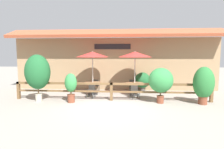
# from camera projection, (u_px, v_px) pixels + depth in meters

# --- Properties ---
(ground_plane) EXTENTS (60.00, 60.00, 0.00)m
(ground_plane) POSITION_uv_depth(u_px,v_px,m) (110.00, 106.00, 8.26)
(ground_plane) COLOR gray
(building_facade) EXTENTS (14.28, 1.49, 4.23)m
(building_facade) POSITION_uv_depth(u_px,v_px,m) (115.00, 59.00, 12.11)
(building_facade) COLOR #997A56
(building_facade) RESTS_ON ground
(patio_railing) EXTENTS (10.40, 0.14, 0.95)m
(patio_railing) POSITION_uv_depth(u_px,v_px,m) (111.00, 88.00, 9.23)
(patio_railing) COLOR brown
(patio_railing) RESTS_ON ground
(patio_umbrella_near) EXTENTS (2.01, 2.01, 2.65)m
(patio_umbrella_near) POSITION_uv_depth(u_px,v_px,m) (92.00, 55.00, 10.53)
(patio_umbrella_near) COLOR #B7B2A8
(patio_umbrella_near) RESTS_ON ground
(dining_table_near) EXTENTS (1.09, 1.09, 0.75)m
(dining_table_near) POSITION_uv_depth(u_px,v_px,m) (93.00, 85.00, 10.72)
(dining_table_near) COLOR olive
(dining_table_near) RESTS_ON ground
(chair_near_streetside) EXTENTS (0.51, 0.51, 0.84)m
(chair_near_streetside) POSITION_uv_depth(u_px,v_px,m) (91.00, 89.00, 9.96)
(chair_near_streetside) COLOR #332D28
(chair_near_streetside) RESTS_ON ground
(chair_near_wallside) EXTENTS (0.44, 0.44, 0.84)m
(chair_near_wallside) POSITION_uv_depth(u_px,v_px,m) (96.00, 85.00, 11.50)
(chair_near_wallside) COLOR #332D28
(chair_near_wallside) RESTS_ON ground
(patio_umbrella_middle) EXTENTS (2.01, 2.01, 2.65)m
(patio_umbrella_middle) POSITION_uv_depth(u_px,v_px,m) (135.00, 55.00, 10.33)
(patio_umbrella_middle) COLOR #B7B2A8
(patio_umbrella_middle) RESTS_ON ground
(dining_table_middle) EXTENTS (1.09, 1.09, 0.75)m
(dining_table_middle) POSITION_uv_depth(u_px,v_px,m) (135.00, 85.00, 10.52)
(dining_table_middle) COLOR olive
(dining_table_middle) RESTS_ON ground
(chair_middle_streetside) EXTENTS (0.48, 0.48, 0.84)m
(chair_middle_streetside) POSITION_uv_depth(u_px,v_px,m) (135.00, 90.00, 9.72)
(chair_middle_streetside) COLOR #332D28
(chair_middle_streetside) RESTS_ON ground
(chair_middle_wallside) EXTENTS (0.50, 0.50, 0.84)m
(chair_middle_wallside) POSITION_uv_depth(u_px,v_px,m) (133.00, 85.00, 11.35)
(chair_middle_wallside) COLOR #332D28
(chair_middle_wallside) RESTS_ON ground
(potted_plant_tall_tropical) EXTENTS (1.20, 1.08, 1.77)m
(potted_plant_tall_tropical) POSITION_uv_depth(u_px,v_px,m) (161.00, 81.00, 8.66)
(potted_plant_tall_tropical) COLOR brown
(potted_plant_tall_tropical) RESTS_ON ground
(potted_plant_small_flowering) EXTENTS (0.62, 0.55, 1.49)m
(potted_plant_small_flowering) POSITION_uv_depth(u_px,v_px,m) (71.00, 85.00, 8.83)
(potted_plant_small_flowering) COLOR brown
(potted_plant_small_flowering) RESTS_ON ground
(potted_plant_corner_fern) EXTENTS (1.28, 1.15, 2.44)m
(potted_plant_corner_fern) POSITION_uv_depth(u_px,v_px,m) (38.00, 72.00, 8.97)
(potted_plant_corner_fern) COLOR #B7AD99
(potted_plant_corner_fern) RESTS_ON ground
(potted_plant_entrance_palm) EXTENTS (0.98, 0.88, 1.85)m
(potted_plant_entrance_palm) POSITION_uv_depth(u_px,v_px,m) (204.00, 84.00, 8.46)
(potted_plant_entrance_palm) COLOR brown
(potted_plant_entrance_palm) RESTS_ON ground
(potted_plant_broad_leaf) EXTENTS (1.02, 0.92, 1.28)m
(potted_plant_broad_leaf) POSITION_uv_depth(u_px,v_px,m) (142.00, 80.00, 11.57)
(potted_plant_broad_leaf) COLOR #564C47
(potted_plant_broad_leaf) RESTS_ON ground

